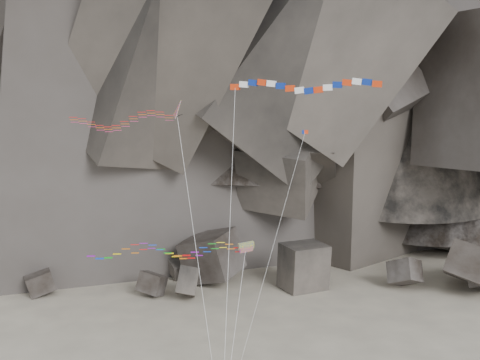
{
  "coord_description": "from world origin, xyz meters",
  "views": [
    {
      "loc": [
        0.01,
        -46.92,
        25.68
      ],
      "look_at": [
        0.55,
        6.0,
        18.92
      ],
      "focal_mm": 45.0,
      "sensor_mm": 36.0,
      "label": 1
    }
  ],
  "objects_px": {
    "banner_kite": "(304,87)",
    "pennant_kite": "(283,211)",
    "delta_kite": "(118,120)",
    "parafoil_kite": "(163,250)"
  },
  "relations": [
    {
      "from": "banner_kite",
      "to": "pennant_kite",
      "type": "distance_m",
      "value": 10.68
    },
    {
      "from": "banner_kite",
      "to": "pennant_kite",
      "type": "height_order",
      "value": "banner_kite"
    },
    {
      "from": "banner_kite",
      "to": "parafoil_kite",
      "type": "xyz_separation_m",
      "value": [
        -11.85,
        0.21,
        -13.8
      ]
    },
    {
      "from": "parafoil_kite",
      "to": "pennant_kite",
      "type": "height_order",
      "value": "pennant_kite"
    },
    {
      "from": "delta_kite",
      "to": "banner_kite",
      "type": "relative_size",
      "value": 0.94
    },
    {
      "from": "banner_kite",
      "to": "pennant_kite",
      "type": "relative_size",
      "value": 1.19
    },
    {
      "from": "delta_kite",
      "to": "banner_kite",
      "type": "height_order",
      "value": "banner_kite"
    },
    {
      "from": "delta_kite",
      "to": "parafoil_kite",
      "type": "bearing_deg",
      "value": 6.06
    },
    {
      "from": "delta_kite",
      "to": "banner_kite",
      "type": "bearing_deg",
      "value": -8.74
    },
    {
      "from": "banner_kite",
      "to": "parafoil_kite",
      "type": "relative_size",
      "value": 1.79
    }
  ]
}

